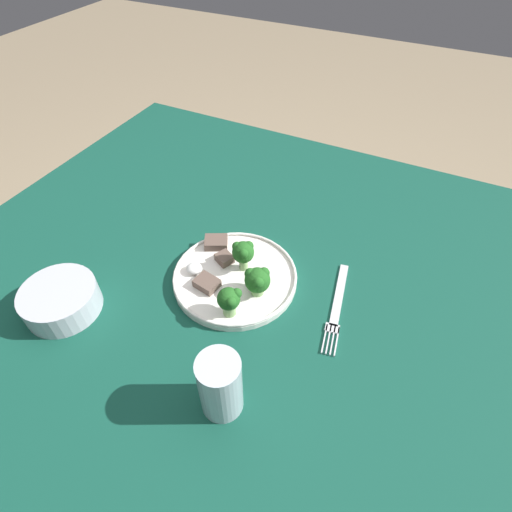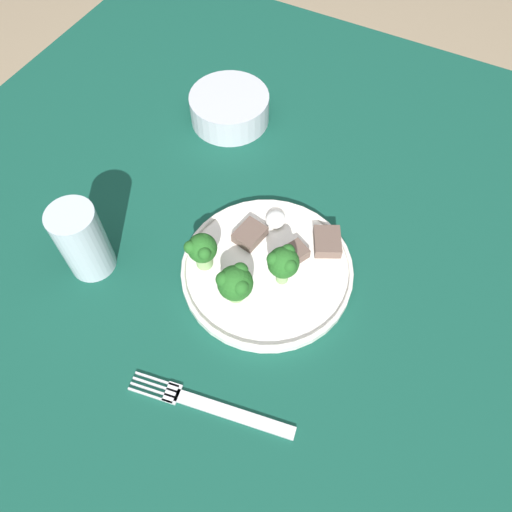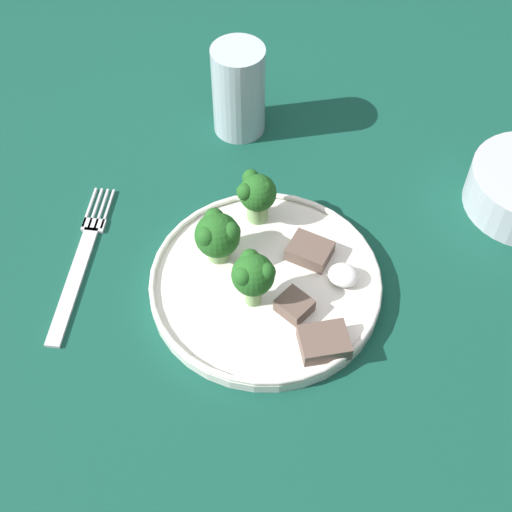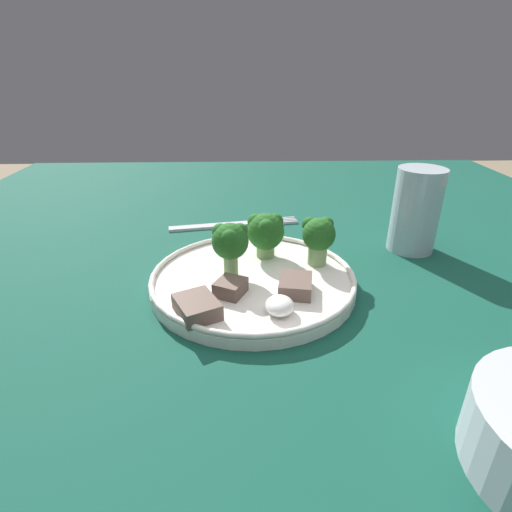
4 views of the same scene
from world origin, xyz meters
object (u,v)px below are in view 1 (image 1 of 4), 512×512
(cream_bowl, at_px, (61,300))
(drinking_glass, at_px, (221,388))
(fork, at_px, (337,305))
(dinner_plate, at_px, (235,277))

(cream_bowl, distance_m, drinking_glass, 0.34)
(fork, height_order, drinking_glass, drinking_glass)
(dinner_plate, height_order, drinking_glass, drinking_glass)
(dinner_plate, xyz_separation_m, cream_bowl, (0.24, 0.19, 0.01))
(fork, xyz_separation_m, cream_bowl, (0.43, 0.22, 0.02))
(dinner_plate, bearing_deg, drinking_glass, 113.88)
(drinking_glass, bearing_deg, dinner_plate, -66.12)
(dinner_plate, xyz_separation_m, fork, (-0.19, -0.03, -0.01))
(fork, bearing_deg, drinking_glass, 68.82)
(drinking_glass, bearing_deg, cream_bowl, -4.67)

